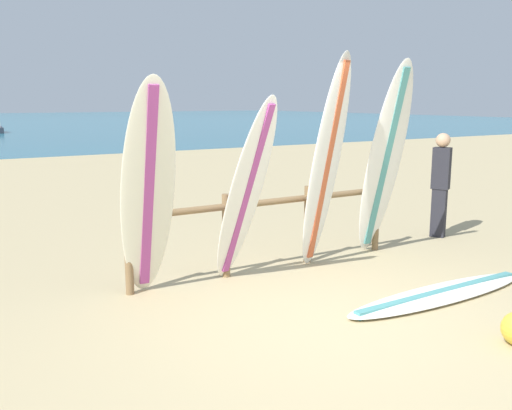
% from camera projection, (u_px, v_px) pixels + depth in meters
% --- Properties ---
extents(ground_plane, '(120.00, 120.00, 0.00)m').
position_uv_depth(ground_plane, '(337.00, 329.00, 5.16)').
color(ground_plane, tan).
extents(surfboard_rack, '(3.67, 0.09, 1.00)m').
position_uv_depth(surfboard_rack, '(269.00, 218.00, 6.87)').
color(surfboard_rack, olive).
rests_on(surfboard_rack, ground).
extents(surfboard_leaning_far_left, '(0.63, 0.78, 2.33)m').
position_uv_depth(surfboard_leaning_far_left, '(148.00, 191.00, 5.71)').
color(surfboard_leaning_far_left, silver).
rests_on(surfboard_leaning_far_left, ground).
extents(surfboard_leaning_left, '(0.61, 1.02, 2.15)m').
position_uv_depth(surfboard_leaning_left, '(245.00, 193.00, 6.14)').
color(surfboard_leaning_left, white).
rests_on(surfboard_leaning_left, ground).
extents(surfboard_leaning_center_left, '(0.58, 0.71, 2.64)m').
position_uv_depth(surfboard_leaning_center_left, '(326.00, 164.00, 6.73)').
color(surfboard_leaning_center_left, white).
rests_on(surfboard_leaning_center_left, ground).
extents(surfboard_leaning_center, '(0.64, 0.92, 2.59)m').
position_uv_depth(surfboard_leaning_center, '(385.00, 161.00, 7.30)').
color(surfboard_leaning_center, white).
rests_on(surfboard_leaning_center, ground).
extents(surfboard_lying_on_sand, '(2.61, 0.54, 0.08)m').
position_uv_depth(surfboard_lying_on_sand, '(441.00, 294.00, 5.98)').
color(surfboard_lying_on_sand, white).
rests_on(surfboard_lying_on_sand, ground).
extents(beachgoer_standing, '(0.26, 0.30, 1.60)m').
position_uv_depth(beachgoer_standing, '(441.00, 180.00, 8.49)').
color(beachgoer_standing, '#26262D').
rests_on(beachgoer_standing, ground).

